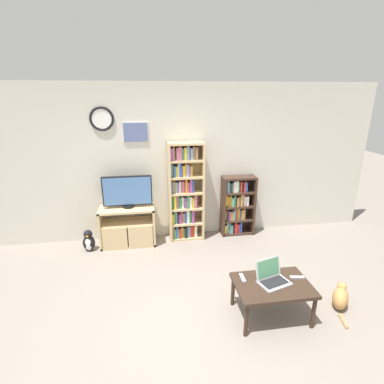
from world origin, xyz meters
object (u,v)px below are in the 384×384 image
at_px(bookshelf_short, 236,206).
at_px(laptop, 272,277).
at_px(bookshelf_tall, 184,193).
at_px(penguin_figurine, 89,241).
at_px(cat, 340,297).
at_px(television, 127,192).
at_px(remote_far_from_laptop, 297,277).
at_px(remote_near_laptop, 242,278).
at_px(coffee_table, 272,287).
at_px(tv_stand, 128,226).

bearing_deg(bookshelf_short, laptop, -95.81).
xyz_separation_m(bookshelf_tall, laptop, (0.71, -2.04, -0.34)).
bearing_deg(penguin_figurine, laptop, -38.25).
relative_size(bookshelf_tall, cat, 3.24).
distance_m(television, penguin_figurine, 1.01).
bearing_deg(remote_far_from_laptop, remote_near_laptop, -87.88).
bearing_deg(bookshelf_tall, television, -175.59).
distance_m(bookshelf_tall, cat, 2.71).
relative_size(television, cat, 1.52).
bearing_deg(coffee_table, bookshelf_tall, 108.80).
relative_size(bookshelf_short, remote_far_from_laptop, 6.44).
bearing_deg(bookshelf_short, cat, -72.32).
bearing_deg(cat, coffee_table, -143.76).
bearing_deg(coffee_table, remote_far_from_laptop, 10.37).
xyz_separation_m(tv_stand, remote_far_from_laptop, (1.99, -1.93, 0.11)).
relative_size(tv_stand, remote_near_laptop, 5.54).
relative_size(remote_near_laptop, remote_far_from_laptop, 0.98).
bearing_deg(tv_stand, television, 41.32).
xyz_separation_m(tv_stand, laptop, (1.68, -1.94, 0.16)).
relative_size(laptop, remote_far_from_laptop, 2.40).
distance_m(bookshelf_tall, penguin_figurine, 1.74).
height_order(tv_stand, remote_far_from_laptop, tv_stand).
height_order(television, remote_near_laptop, television).
relative_size(remote_far_from_laptop, cat, 0.32).
relative_size(bookshelf_short, penguin_figurine, 2.99).
distance_m(coffee_table, laptop, 0.12).
distance_m(tv_stand, bookshelf_tall, 1.09).
distance_m(tv_stand, television, 0.59).
bearing_deg(tv_stand, cat, -37.69).
height_order(remote_far_from_laptop, penguin_figurine, remote_far_from_laptop).
xyz_separation_m(bookshelf_tall, remote_far_from_laptop, (1.03, -2.03, -0.39)).
bearing_deg(remote_near_laptop, remote_far_from_laptop, -5.98).
height_order(tv_stand, laptop, laptop).
bearing_deg(television, laptop, -50.16).
height_order(television, laptop, television).
relative_size(coffee_table, remote_near_laptop, 5.18).
distance_m(remote_far_from_laptop, penguin_figurine, 3.19).
xyz_separation_m(television, coffee_table, (1.65, -2.02, -0.54)).
distance_m(laptop, penguin_figurine, 2.95).
bearing_deg(television, coffee_table, -50.82).
distance_m(bookshelf_tall, remote_near_laptop, 2.03).
bearing_deg(bookshelf_short, bookshelf_tall, -178.67).
relative_size(television, remote_far_from_laptop, 4.76).
xyz_separation_m(tv_stand, cat, (2.56, -1.98, -0.19)).
xyz_separation_m(television, bookshelf_tall, (0.93, 0.07, -0.09)).
bearing_deg(cat, remote_far_from_laptop, -149.06).
height_order(bookshelf_tall, penguin_figurine, bookshelf_tall).
distance_m(remote_far_from_laptop, cat, 0.64).
distance_m(remote_near_laptop, remote_far_from_laptop, 0.63).
height_order(bookshelf_tall, remote_near_laptop, bookshelf_tall).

